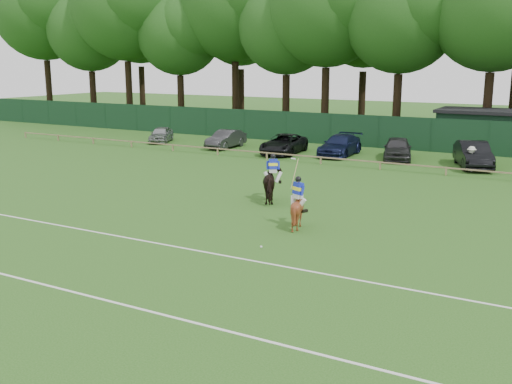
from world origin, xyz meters
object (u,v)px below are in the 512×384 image
Objects in this scene: polo_ball at (261,247)px; horse_chestnut at (298,209)px; suv_black at (284,144)px; hatch_grey at (397,148)px; sedan_grey at (226,139)px; sedan_silver at (161,134)px; estate_black at (473,155)px; sedan_navy at (340,145)px; horse_dark at (273,183)px; utility_shed at (495,130)px; spectator_left at (471,159)px.

horse_chestnut is at bearing 90.39° from polo_ball.
horse_chestnut is at bearing -68.03° from suv_black.
hatch_grey is at bearing 3.86° from suv_black.
suv_black is (5.23, -0.45, 0.02)m from sedan_grey.
sedan_silver is at bearing 166.72° from hatch_grey.
estate_black reaches higher than sedan_silver.
sedan_navy reaches higher than polo_ball.
horse_dark is 0.43× the size of estate_black.
hatch_grey is at bearing 2.77° from sedan_grey.
sedan_navy is 55.99× the size of polo_ball.
utility_shed is (24.77, 8.55, 0.89)m from sedan_silver.
spectator_left reaches higher than sedan_grey.
horse_dark is at bearing -95.70° from spectator_left.
sedan_grey is at bearing -154.60° from utility_shed.
horse_dark is at bearing -111.78° from hatch_grey.
sedan_silver is 0.75× the size of suv_black.
sedan_grey reaches higher than polo_ball.
sedan_navy is 12.24m from utility_shed.
sedan_navy is (-2.43, 15.00, -0.17)m from horse_dark.
spectator_left reaches higher than sedan_navy.
sedan_grey is 0.92× the size of hatch_grey.
suv_black is 1.02× the size of estate_black.
utility_shed is (3.86, 26.47, 0.77)m from horse_chestnut.
sedan_grey is 25.45m from polo_ball.
estate_black is at bearing -24.47° from sedan_silver.
sedan_silver is at bearing -161.27° from spectator_left.
utility_shed is at bearing 68.98° from estate_black.
suv_black is 13.04m from estate_black.
sedan_navy is at bearing 3.13° from sedan_grey.
utility_shed reaches higher than sedan_silver.
utility_shed reaches higher than estate_black.
suv_black is (11.64, -0.61, 0.06)m from sedan_silver.
horse_dark is at bearing 114.18° from polo_ball.
sedan_grey is at bearing -81.83° from horse_dark.
horse_dark is 18.36m from sedan_grey.
sedan_grey is at bearing 160.62° from estate_black.
horse_chestnut is at bearing -75.80° from sedan_navy.
hatch_grey is at bearing -59.44° from horse_chestnut.
spectator_left is at bearing -38.55° from hatch_grey.
horse_dark reaches higher than sedan_navy.
estate_black is 8.46m from utility_shed.
estate_black is (3.75, 18.04, 0.05)m from horse_chestnut.
horse_dark is 23.98m from utility_shed.
hatch_grey is 0.91× the size of estate_black.
suv_black is 1.12× the size of hatch_grey.
suv_black is 16.03m from utility_shed.
spectator_left is (18.38, -1.23, 0.09)m from sedan_grey.
suv_black is 13.18m from spectator_left.
hatch_grey is 9.34m from utility_shed.
horse_dark is at bearing -52.44° from sedan_grey.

